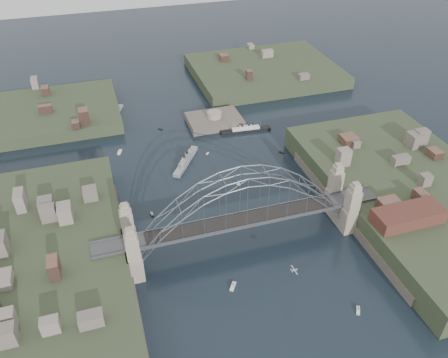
% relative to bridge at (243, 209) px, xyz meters
% --- Properties ---
extents(ground, '(500.00, 500.00, 0.00)m').
position_rel_bridge_xyz_m(ground, '(0.00, 0.00, -12.32)').
color(ground, black).
rests_on(ground, ground).
extents(bridge, '(84.00, 13.80, 24.60)m').
position_rel_bridge_xyz_m(bridge, '(0.00, 0.00, 0.00)').
color(bridge, '#434446').
rests_on(bridge, ground).
extents(shore_west, '(50.50, 90.00, 12.00)m').
position_rel_bridge_xyz_m(shore_west, '(-57.32, 0.00, -10.35)').
color(shore_west, '#323D25').
rests_on(shore_west, ground).
extents(shore_east, '(50.50, 90.00, 12.00)m').
position_rel_bridge_xyz_m(shore_east, '(57.32, 0.00, -10.35)').
color(shore_east, '#323D25').
rests_on(shore_east, ground).
extents(headland_nw, '(60.00, 45.00, 9.00)m').
position_rel_bridge_xyz_m(headland_nw, '(-55.00, 95.00, -11.82)').
color(headland_nw, '#323D25').
rests_on(headland_nw, ground).
extents(headland_ne, '(70.00, 55.00, 9.50)m').
position_rel_bridge_xyz_m(headland_ne, '(50.00, 110.00, -11.57)').
color(headland_ne, '#323D25').
rests_on(headland_ne, ground).
extents(fort_island, '(22.00, 16.00, 9.40)m').
position_rel_bridge_xyz_m(fort_island, '(12.00, 70.00, -12.66)').
color(fort_island, brown).
rests_on(fort_island, ground).
extents(wharf_shed, '(20.00, 8.00, 4.00)m').
position_rel_bridge_xyz_m(wharf_shed, '(44.00, -14.00, -2.32)').
color(wharf_shed, '#592D26').
rests_on(wharf_shed, shore_east).
extents(finger_pier, '(4.00, 22.00, 1.40)m').
position_rel_bridge_xyz_m(finger_pier, '(39.00, -28.00, -11.62)').
color(finger_pier, '#434446').
rests_on(finger_pier, ground).
extents(naval_cruiser_near, '(13.04, 17.84, 5.90)m').
position_rel_bridge_xyz_m(naval_cruiser_near, '(-6.17, 44.93, -11.41)').
color(naval_cruiser_near, '#999DA1').
rests_on(naval_cruiser_near, ground).
extents(naval_cruiser_far, '(8.01, 14.53, 5.06)m').
position_rel_bridge_xyz_m(naval_cruiser_far, '(-26.37, 90.45, -11.54)').
color(naval_cruiser_far, '#999DA1').
rests_on(naval_cruiser_far, ground).
extents(ocean_liner, '(20.66, 4.37, 5.03)m').
position_rel_bridge_xyz_m(ocean_liner, '(22.20, 59.71, -11.54)').
color(ocean_liner, black).
rests_on(ocean_liner, ground).
extents(aeroplane, '(1.77, 3.32, 0.48)m').
position_rel_bridge_xyz_m(aeroplane, '(5.73, -21.77, -3.89)').
color(aeroplane, silver).
extents(small_boat_a, '(0.90, 2.31, 1.43)m').
position_rel_bridge_xyz_m(small_boat_a, '(-23.21, 19.58, -12.04)').
color(small_boat_a, white).
rests_on(small_boat_a, ground).
extents(small_boat_b, '(1.46, 1.64, 2.38)m').
position_rel_bridge_xyz_m(small_boat_b, '(7.72, 26.11, -11.30)').
color(small_boat_b, white).
rests_on(small_boat_b, ground).
extents(small_boat_c, '(2.62, 3.22, 1.43)m').
position_rel_bridge_xyz_m(small_boat_c, '(-7.98, -15.44, -12.04)').
color(small_boat_c, white).
rests_on(small_boat_c, ground).
extents(small_boat_d, '(1.98, 2.31, 0.45)m').
position_rel_bridge_xyz_m(small_boat_d, '(29.97, 40.71, -12.17)').
color(small_boat_d, white).
rests_on(small_boat_d, ground).
extents(small_boat_e, '(2.32, 3.79, 1.43)m').
position_rel_bridge_xyz_m(small_boat_e, '(-28.55, 59.20, -12.04)').
color(small_boat_e, white).
rests_on(small_boat_e, ground).
extents(small_boat_f, '(1.47, 1.51, 0.45)m').
position_rel_bridge_xyz_m(small_boat_f, '(2.89, 48.31, -12.17)').
color(small_boat_f, white).
rests_on(small_boat_f, ground).
extents(small_boat_g, '(2.05, 2.68, 1.43)m').
position_rel_bridge_xyz_m(small_boat_g, '(19.32, -31.99, -12.04)').
color(small_boat_g, white).
rests_on(small_boat_g, ground).
extents(small_boat_h, '(1.78, 1.88, 0.45)m').
position_rel_bridge_xyz_m(small_boat_h, '(-10.51, 71.72, -12.17)').
color(small_boat_h, white).
rests_on(small_boat_h, ground).
extents(small_boat_i, '(2.35, 1.21, 0.45)m').
position_rel_bridge_xyz_m(small_boat_i, '(26.19, 11.36, -12.17)').
color(small_boat_i, white).
rests_on(small_boat_i, ground).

